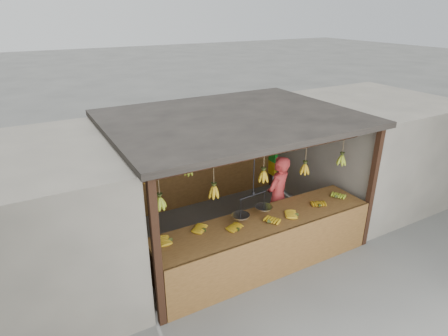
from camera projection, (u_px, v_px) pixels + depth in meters
ground at (231, 233)px, 7.41m from camera, size 80.00×80.00×0.00m
stall at (223, 134)px, 6.89m from camera, size 4.30×3.30×2.40m
neighbor_left at (14, 233)px, 5.34m from camera, size 3.00×3.00×2.30m
neighbor_right at (368, 148)px, 8.56m from camera, size 3.00×3.00×2.30m
counter at (269, 233)px, 6.13m from camera, size 3.87×0.88×0.96m
hanging_bananas at (232, 158)px, 6.76m from camera, size 3.61×2.20×0.38m
balance_scale at (253, 209)px, 6.08m from camera, size 0.76×0.33×0.96m
vendor at (278, 196)px, 7.12m from camera, size 0.69×0.58×1.62m
bag_bundles at (273, 149)px, 8.97m from camera, size 0.08×0.26×1.32m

